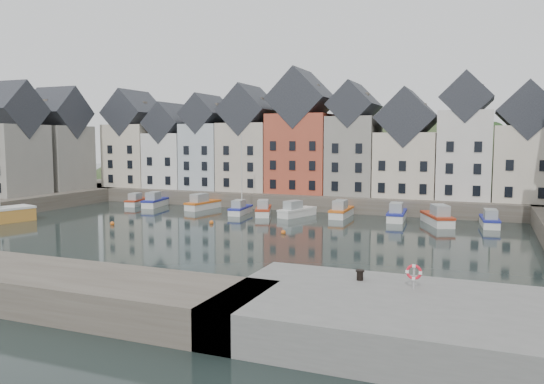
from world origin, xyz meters
The scene contains 19 objects.
ground centered at (0.00, 0.00, 0.00)m, with size 260.00×260.00×0.00m, color black.
far_quay centered at (0.00, 30.00, 1.00)m, with size 90.00×16.00×2.00m, color #4D453B.
near_quay centered at (22.00, -20.00, 1.00)m, with size 18.00×10.00×2.00m, color #60605E.
hillside centered at (0.02, 56.00, -17.96)m, with size 153.60×70.40×64.00m.
far_terrace centered at (3.21, 28.00, 8.88)m, with size 72.37×8.16×17.78m.
left_terrace centered at (-36.00, 13.50, 8.88)m, with size 7.65×17.00×15.69m.
mooring_buoys centered at (-4.00, 5.33, 0.15)m, with size 20.50×5.50×0.50m.
boat_a centered at (-22.46, 19.12, 0.62)m, with size 2.62×5.61×2.07m.
boat_b centered at (-19.27, 19.15, 0.71)m, with size 3.03×6.44×2.38m.
boat_c centered at (-11.44, 19.09, 0.72)m, with size 2.86×6.50×2.41m.
boat_d centered at (-4.44, 16.57, 0.67)m, with size 2.31×5.60×10.39m.
boat_e centered at (-1.22, 16.71, 0.66)m, with size 3.65×6.07×2.23m.
boat_f centered at (3.09, 17.17, 0.67)m, with size 3.63×6.16×2.26m.
boat_g centered at (8.44, 18.96, 0.71)m, with size 2.05×6.25×2.39m.
boat_h centered at (15.30, 18.75, 0.72)m, with size 2.38×6.41×2.41m.
boat_i centered at (20.13, 17.21, 0.77)m, with size 4.45×7.02×2.58m.
boat_j centered at (25.61, 18.00, 0.66)m, with size 2.31×5.88×2.20m.
mooring_bollard centered at (18.96, -17.26, 2.31)m, with size 0.48×0.48×0.56m.
life_ring_post centered at (21.89, -17.97, 2.86)m, with size 0.80×0.17×1.30m.
Camera 1 is at (25.14, -45.14, 9.58)m, focal length 35.00 mm.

